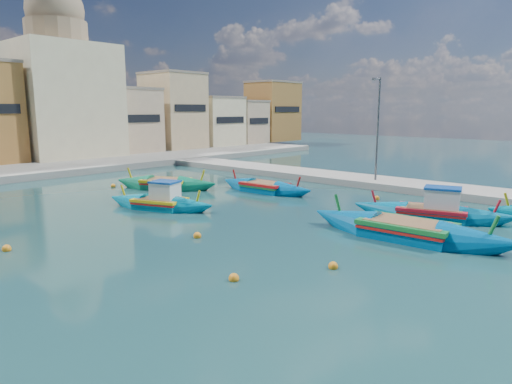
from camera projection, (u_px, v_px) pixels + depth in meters
ground at (303, 260)px, 17.64m from camera, size 160.00×160.00×0.00m
east_quay at (460, 192)px, 30.80m from camera, size 4.00×70.00×0.50m
north_townhouses at (35, 116)px, 47.45m from camera, size 83.20×7.87×10.19m
church_block at (60, 84)px, 49.70m from camera, size 10.00×10.00×19.10m
quay_street_lamp at (377, 129)px, 33.60m from camera, size 1.18×0.16×8.00m
luzzu_turquoise_cabin at (432, 213)px, 24.06m from camera, size 4.19×8.64×2.72m
luzzu_blue_cabin at (160, 204)px, 26.63m from camera, size 4.09×7.37×2.55m
luzzu_cyan_mid at (265, 188)px, 32.13m from camera, size 2.25×8.04×2.35m
luzzu_green at (166, 185)px, 33.35m from camera, size 5.59×8.11×2.55m
luzzu_blue_south at (406, 232)px, 20.51m from camera, size 2.68×9.91×2.83m
mooring_buoys at (207, 222)px, 23.18m from camera, size 20.43×22.26×0.36m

